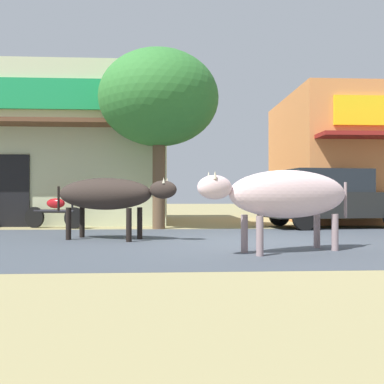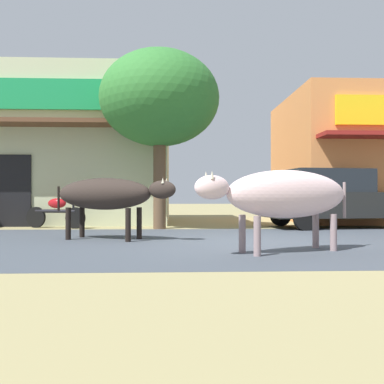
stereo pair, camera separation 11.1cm
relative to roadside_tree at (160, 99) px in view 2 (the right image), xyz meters
The scene contains 8 objects.
ground 5.27m from the roadside_tree, 62.35° to the right, with size 80.00×80.00×0.00m, color #908558.
asphalt_road 5.27m from the roadside_tree, 62.35° to the right, with size 72.00×6.54×0.00m, color #3D434C.
storefront_left_cafe 4.92m from the roadside_tree, 131.96° to the left, with size 6.81×6.20×4.96m.
roadside_tree is the anchor object (origin of this frame).
parked_hatchback_car 5.60m from the roadside_tree, ahead, with size 4.17×2.29×1.64m.
parked_motorcycle 4.24m from the roadside_tree, behind, with size 1.77×0.68×1.04m.
cow_near_brown 4.02m from the roadside_tree, 109.05° to the right, with size 2.62×1.41×1.27m.
cow_far_dark 6.03m from the roadside_tree, 66.52° to the right, with size 2.76×1.46×1.31m.
Camera 2 is at (-1.44, -8.32, 0.90)m, focal length 40.16 mm.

